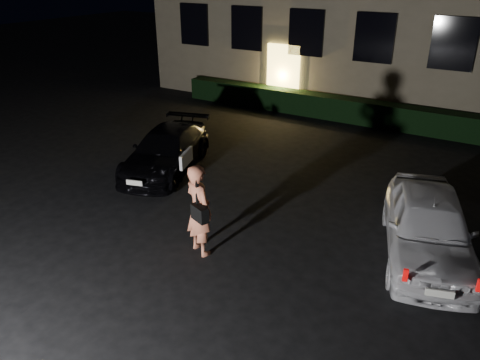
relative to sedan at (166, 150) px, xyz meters
The scene contains 5 objects.
ground 4.89m from the sedan, 44.90° to the right, with size 80.00×80.00×0.00m, color black.
hedge 7.87m from the sedan, 64.07° to the left, with size 15.00×0.70×0.85m, color black.
sedan is the anchor object (origin of this frame).
hatch 7.25m from the sedan, ahead, with size 2.66×4.24×1.34m.
man 4.44m from the sedan, 42.32° to the right, with size 0.82×0.71×1.92m.
Camera 1 is at (4.68, -6.08, 5.36)m, focal length 35.00 mm.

